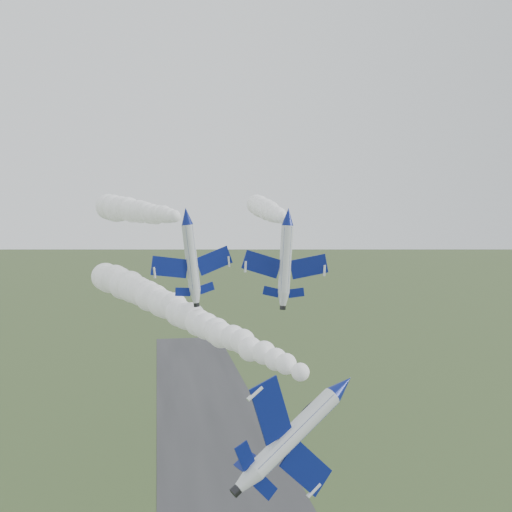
{
  "coord_description": "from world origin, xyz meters",
  "views": [
    {
      "loc": [
        -11.56,
        -58.68,
        43.73
      ],
      "look_at": [
        0.89,
        12.75,
        39.71
      ],
      "focal_mm": 40.0,
      "sensor_mm": 36.0,
      "label": 1
    }
  ],
  "objects": [
    {
      "name": "jet_pair_left",
      "position": [
        -7.68,
        16.46,
        44.86
      ],
      "size": [
        11.18,
        13.13,
        3.33
      ],
      "rotation": [
        0.0,
        -0.11,
        0.25
      ],
      "color": "silver"
    },
    {
      "name": "jet_lead",
      "position": [
        4.42,
        -11.44,
        29.51
      ],
      "size": [
        7.57,
        13.82,
        10.0
      ],
      "rotation": [
        0.0,
        1.01,
        0.37
      ],
      "color": "silver"
    },
    {
      "name": "smoke_trail_jet_lead",
      "position": [
        -9.74,
        27.33,
        31.36
      ],
      "size": [
        32.89,
        72.39,
        5.65
      ],
      "primitive_type": null,
      "rotation": [
        0.0,
        0.0,
        0.37
      ],
      "color": "white"
    },
    {
      "name": "smoke_trail_jet_pair_left",
      "position": [
        -15.99,
        49.85,
        46.29
      ],
      "size": [
        21.09,
        62.09,
        5.65
      ],
      "primitive_type": null,
      "rotation": [
        0.0,
        0.0,
        0.25
      ],
      "color": "white"
    },
    {
      "name": "jet_pair_right",
      "position": [
        6.02,
        16.77,
        44.83
      ],
      "size": [
        11.68,
        13.96,
        3.47
      ],
      "rotation": [
        0.0,
        0.06,
        -0.08
      ],
      "color": "silver"
    },
    {
      "name": "runway",
      "position": [
        0.0,
        30.0,
        0.02
      ],
      "size": [
        24.0,
        260.0,
        0.04
      ],
      "primitive_type": "cube",
      "color": "#2F2F31",
      "rests_on": "ground"
    },
    {
      "name": "smoke_trail_jet_pair_right",
      "position": [
        8.89,
        46.55,
        46.49
      ],
      "size": [
        8.67,
        52.15,
        4.53
      ],
      "primitive_type": null,
      "rotation": [
        0.0,
        0.0,
        -0.08
      ],
      "color": "white"
    }
  ]
}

